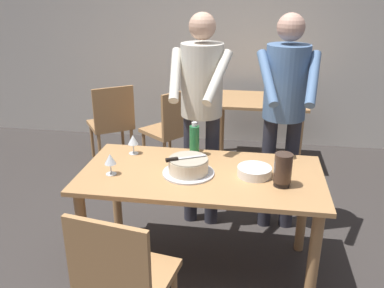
# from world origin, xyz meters

# --- Properties ---
(ground_plane) EXTENTS (14.00, 14.00, 0.00)m
(ground_plane) POSITION_xyz_m (0.00, 0.00, 0.00)
(ground_plane) COLOR #383330
(back_wall) EXTENTS (10.00, 0.12, 2.70)m
(back_wall) POSITION_xyz_m (0.00, 2.63, 1.35)
(back_wall) COLOR beige
(back_wall) RESTS_ON ground_plane
(main_dining_table) EXTENTS (1.59, 0.80, 0.75)m
(main_dining_table) POSITION_xyz_m (0.00, 0.00, 0.63)
(main_dining_table) COLOR tan
(main_dining_table) RESTS_ON ground_plane
(cake_on_platter) EXTENTS (0.34, 0.34, 0.11)m
(cake_on_platter) POSITION_xyz_m (-0.08, -0.03, 0.80)
(cake_on_platter) COLOR silver
(cake_on_platter) RESTS_ON main_dining_table
(cake_knife) EXTENTS (0.25, 0.14, 0.02)m
(cake_knife) POSITION_xyz_m (-0.14, -0.06, 0.87)
(cake_knife) COLOR silver
(cake_knife) RESTS_ON cake_on_platter
(plate_stack) EXTENTS (0.22, 0.22, 0.06)m
(plate_stack) POSITION_xyz_m (0.34, 0.01, 0.78)
(plate_stack) COLOR white
(plate_stack) RESTS_ON main_dining_table
(wine_glass_near) EXTENTS (0.08, 0.08, 0.14)m
(wine_glass_near) POSITION_xyz_m (-0.58, -0.11, 0.85)
(wine_glass_near) COLOR silver
(wine_glass_near) RESTS_ON main_dining_table
(wine_glass_far) EXTENTS (0.08, 0.08, 0.14)m
(wine_glass_far) POSITION_xyz_m (-0.53, 0.24, 0.85)
(wine_glass_far) COLOR silver
(wine_glass_far) RESTS_ON main_dining_table
(water_bottle) EXTENTS (0.07, 0.07, 0.25)m
(water_bottle) POSITION_xyz_m (-0.09, 0.29, 0.86)
(water_bottle) COLOR #1E6B38
(water_bottle) RESTS_ON main_dining_table
(hurricane_lamp) EXTENTS (0.11, 0.11, 0.21)m
(hurricane_lamp) POSITION_xyz_m (0.51, -0.10, 0.86)
(hurricane_lamp) COLOR black
(hurricane_lamp) RESTS_ON main_dining_table
(person_cutting_cake) EXTENTS (0.47, 0.56, 1.72)m
(person_cutting_cake) POSITION_xyz_m (-0.08, 0.61, 1.08)
(person_cutting_cake) COLOR #2D2D38
(person_cutting_cake) RESTS_ON ground_plane
(person_standing_beside) EXTENTS (0.47, 0.56, 1.72)m
(person_standing_beside) POSITION_xyz_m (0.54, 0.64, 1.08)
(person_standing_beside) COLOR #2D2D38
(person_standing_beside) RESTS_ON ground_plane
(chair_near_side) EXTENTS (0.51, 0.51, 0.90)m
(chair_near_side) POSITION_xyz_m (-0.30, -0.77, 0.49)
(chair_near_side) COLOR tan
(chair_near_side) RESTS_ON ground_plane
(background_table) EXTENTS (1.00, 0.70, 0.74)m
(background_table) POSITION_xyz_m (0.37, 1.93, 0.58)
(background_table) COLOR tan
(background_table) RESTS_ON ground_plane
(background_chair_0) EXTENTS (0.62, 0.62, 0.90)m
(background_chair_0) POSITION_xyz_m (-0.53, 1.59, 0.49)
(background_chair_0) COLOR tan
(background_chair_0) RESTS_ON ground_plane
(background_chair_1) EXTENTS (0.61, 0.61, 0.90)m
(background_chair_1) POSITION_xyz_m (-1.22, 1.67, 0.49)
(background_chair_1) COLOR tan
(background_chair_1) RESTS_ON ground_plane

